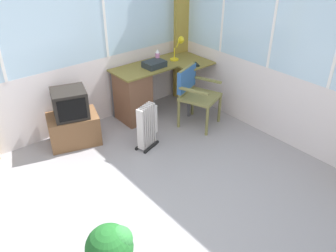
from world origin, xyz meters
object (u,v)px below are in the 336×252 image
paper_tray (154,64)px  potted_plant (111,248)px  desk (137,93)px  space_heater (148,126)px  tv_on_stand (73,120)px  desk_lamp (181,45)px  spray_bottle (158,57)px  tv_remote (196,64)px  wooden_armchair (193,89)px

paper_tray → potted_plant: (-1.99, -2.01, -0.52)m
desk → space_heater: (-0.33, -0.72, -0.11)m
tv_on_stand → potted_plant: size_ratio=1.55×
desk_lamp → potted_plant: (-2.48, -2.01, -0.71)m
desk_lamp → paper_tray: bearing=179.3°
tv_on_stand → spray_bottle: bearing=2.0°
desk → spray_bottle: spray_bottle is taller
tv_remote → paper_tray: (-0.53, 0.32, 0.03)m
potted_plant → paper_tray: bearing=45.3°
space_heater → tv_on_stand: bearing=135.8°
desk_lamp → spray_bottle: (-0.36, 0.10, -0.13)m
desk → space_heater: desk is taller
paper_tray → space_heater: size_ratio=0.50×
spray_bottle → paper_tray: spray_bottle is taller
spray_bottle → potted_plant: spray_bottle is taller
tv_on_stand → paper_tray: bearing=-1.7°
paper_tray → tv_on_stand: paper_tray is taller
desk → tv_remote: (0.81, -0.39, 0.36)m
paper_tray → wooden_armchair: 0.66m
desk → wooden_armchair: size_ratio=1.68×
tv_remote → spray_bottle: size_ratio=0.69×
tv_remote → space_heater: (-1.14, -0.32, -0.47)m
tv_on_stand → space_heater: (0.71, -0.69, -0.03)m
spray_bottle → tv_on_stand: size_ratio=0.28×
desk_lamp → tv_on_stand: desk_lamp is taller
space_heater → wooden_armchair: bearing=5.9°
desk → desk_lamp: desk_lamp is taller
tv_remote → space_heater: 1.27m
paper_tray → potted_plant: paper_tray is taller
desk → wooden_armchair: wooden_armchair is taller
tv_remote → desk: bearing=176.9°
wooden_armchair → tv_remote: bearing=40.4°
spray_bottle → paper_tray: (-0.13, -0.09, -0.06)m
desk_lamp → potted_plant: 3.27m
space_heater → tv_remote: bearing=15.8°
desk_lamp → space_heater: (-1.11, -0.64, -0.69)m
spray_bottle → space_heater: 1.19m
desk_lamp → paper_tray: (-0.49, 0.01, -0.19)m
tv_remote → potted_plant: (-2.52, -1.69, -0.49)m
desk → potted_plant: size_ratio=2.87×
desk_lamp → potted_plant: size_ratio=0.73×
desk_lamp → spray_bottle: size_ratio=1.67×
tv_remote → potted_plant: bearing=-123.3°
desk_lamp → spray_bottle: bearing=165.0°
tv_on_stand → space_heater: 0.99m
paper_tray → tv_on_stand: (-1.32, 0.04, -0.47)m
desk_lamp → space_heater: desk_lamp is taller
space_heater → potted_plant: (-1.38, -1.36, -0.02)m
desk → paper_tray: paper_tray is taller
desk → potted_plant: desk is taller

